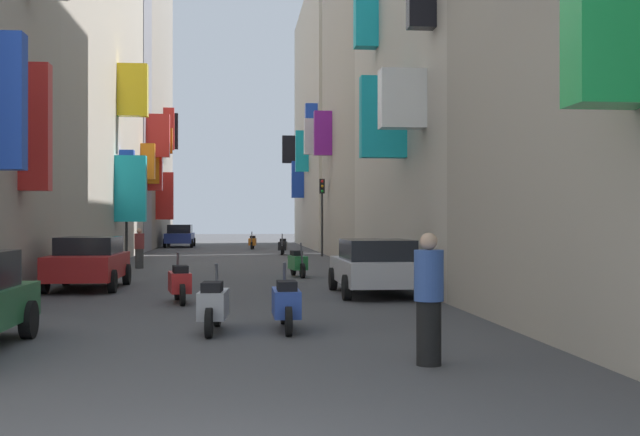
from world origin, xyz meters
The scene contains 19 objects.
ground_plane centered at (0.00, 30.00, 0.00)m, with size 140.00×140.00×0.00m, color #424244.
building_left_mid_a centered at (-7.99, 29.64, 7.70)m, with size 7.34×20.64×15.41m.
building_left_mid_c centered at (-7.97, 42.37, 10.46)m, with size 7.40×4.17×21.00m.
building_left_far centered at (-7.99, 52.22, 10.86)m, with size 7.12×15.55×21.74m.
building_right_mid_b centered at (7.99, 31.97, 7.75)m, with size 7.25×12.47×15.50m.
building_right_far centered at (7.99, 49.97, 8.78)m, with size 7.36×20.05×17.58m.
parked_car_red centered at (-3.66, 16.49, 0.75)m, with size 1.87×3.93×1.41m.
parked_car_blue centered at (-3.66, 49.79, 0.80)m, with size 1.97×4.45×1.55m.
parked_car_silver centered at (3.79, 14.02, 0.73)m, with size 1.99×4.10×1.38m.
scooter_black centered at (2.76, 37.29, 0.46)m, with size 0.57×2.00×1.13m.
scooter_green centered at (2.32, 20.42, 0.46)m, with size 0.60×1.82×1.13m.
scooter_blue centered at (1.20, 7.94, 0.46)m, with size 0.44×1.98×1.13m.
scooter_red centered at (-0.93, 12.57, 0.46)m, with size 0.61×1.88×1.13m.
scooter_silver centered at (-0.02, 7.81, 0.46)m, with size 0.52×1.86×1.13m.
scooter_orange centered at (1.26, 45.42, 0.46)m, with size 0.54×1.80×1.13m.
pedestrian_crossing centered at (-3.42, 25.52, 0.77)m, with size 0.54×0.54×1.55m.
pedestrian_near_left centered at (2.83, 4.51, 0.85)m, with size 0.54×0.54×1.70m.
traffic_light_near_corner centered at (4.65, 34.85, 2.73)m, with size 0.26×0.34×3.98m.
traffic_light_far_corner centered at (-4.56, 30.21, 3.13)m, with size 0.26×0.34×4.63m.
Camera 1 is at (0.40, -5.42, 1.87)m, focal length 44.34 mm.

